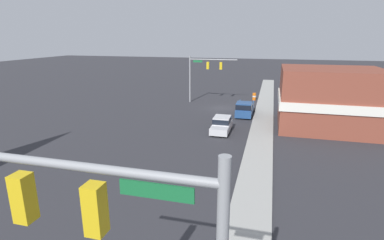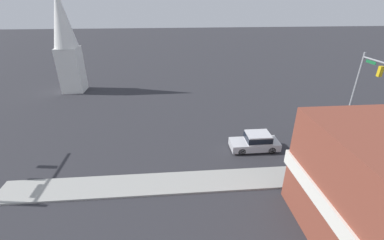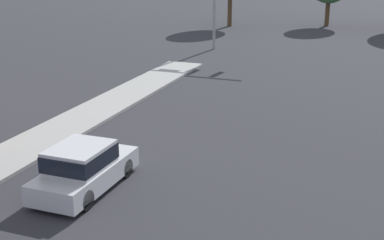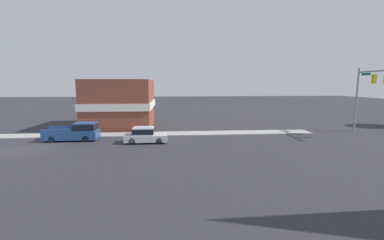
# 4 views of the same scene
# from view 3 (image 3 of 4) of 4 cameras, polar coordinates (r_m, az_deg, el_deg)

# --- Properties ---
(car_lead) EXTENTS (1.81, 4.24, 1.59)m
(car_lead) POSITION_cam_3_polar(r_m,az_deg,el_deg) (17.84, -11.54, -4.94)
(car_lead) COLOR black
(car_lead) RESTS_ON ground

